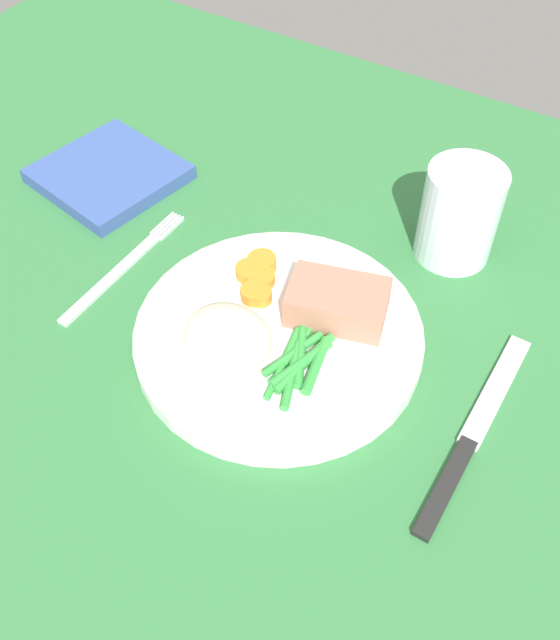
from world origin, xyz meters
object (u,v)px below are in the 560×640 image
fork (124,267)px  napkin (109,174)px  water_glass (458,219)px  dinner_plate (280,334)px  knife (473,434)px  meat_portion (337,302)px

fork → napkin: 13.48cm
fork → water_glass: bearing=38.7°
fork → napkin: napkin is taller
dinner_plate → fork: size_ratio=1.45×
knife → napkin: 44.92cm
meat_portion → dinner_plate: bearing=-130.6°
dinner_plate → water_glass: 19.72cm
water_glass → knife: bearing=-62.4°
dinner_plate → napkin: bearing=161.0°
fork → water_glass: 30.90cm
meat_portion → fork: meat_portion is taller
meat_portion → napkin: bearing=169.9°
knife → fork: bearing=-178.8°
knife → napkin: napkin is taller
knife → water_glass: water_glass is taller
fork → water_glass: (24.83, 18.01, 3.78)cm
fork → knife: bearing=2.7°
fork → knife: size_ratio=0.81×
knife → water_glass: bearing=118.9°
meat_portion → napkin: (-29.76, 5.33, -2.35)cm
meat_portion → knife: size_ratio=0.40×
meat_portion → fork: bearing=-168.6°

